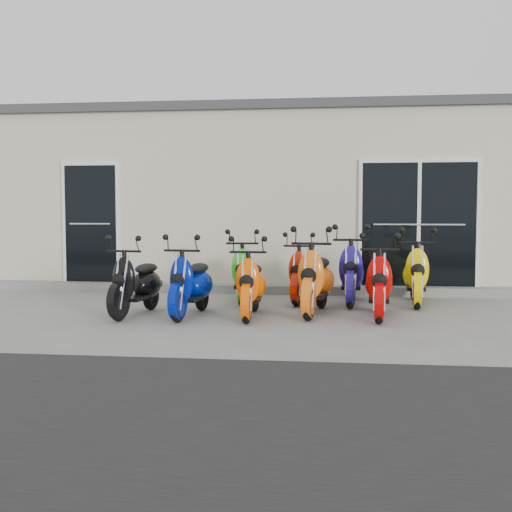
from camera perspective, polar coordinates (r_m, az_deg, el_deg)
The scene contains 16 objects.
ground at distance 9.19m, azimuth -0.45°, elevation -4.93°, with size 80.00×80.00×0.00m, color gray.
asphalt_strip at distance 3.96m, azimuth -11.17°, elevation -17.18°, with size 80.00×5.00×0.00m, color black.
building at distance 14.25m, azimuth 2.23°, elevation 4.69°, with size 14.00×6.00×3.20m, color beige.
roof_cap at distance 14.37m, azimuth 2.25°, elevation 11.41°, with size 14.20×6.20×0.16m, color #3F3F42.
front_step at distance 11.17m, azimuth 0.88°, elevation -2.95°, with size 14.00×0.40×0.15m, color gray.
door_left at distance 12.00m, azimuth -14.45°, elevation 3.08°, with size 1.07×0.08×2.22m, color black.
door_right at distance 11.27m, azimuth 14.25°, elevation 3.03°, with size 2.02×0.08×2.22m, color black.
scooter_front_black at distance 8.92m, azimuth -10.61°, elevation -1.65°, with size 0.55×1.51×1.12m, color black, non-canonical shape.
scooter_front_blue at distance 8.74m, azimuth -5.81°, elevation -1.66°, with size 0.56×1.53×1.13m, color #011588, non-canonical shape.
scooter_front_orange_a at distance 8.62m, azimuth -0.46°, elevation -1.79°, with size 0.55×1.51×1.12m, color #FF5800, non-canonical shape.
scooter_front_orange_b at distance 8.91m, azimuth 5.35°, elevation -1.22°, with size 0.61×1.67×1.24m, color orange, non-canonical shape.
scooter_front_red at distance 8.76m, azimuth 10.89°, elevation -1.63°, with size 0.57×1.57×1.16m, color #C20100, non-canonical shape.
scooter_back_green at distance 10.15m, azimuth -1.16°, elevation -0.78°, with size 0.57×1.57×1.16m, color #2CD71F, non-canonical shape.
scooter_back_red at distance 10.10m, azimuth 4.24°, elevation -0.95°, with size 0.55×1.51×1.11m, color #B71702, non-canonical shape.
scooter_back_blue at distance 10.00m, azimuth 8.48°, elevation -0.66°, with size 0.61×1.68×1.24m, color navy, non-canonical shape.
scooter_back_yellow at distance 10.11m, azimuth 14.04°, elevation -0.82°, with size 0.59×1.62×1.20m, color #F9DB00, non-canonical shape.
Camera 1 is at (1.16, -9.00, 1.43)m, focal length 45.00 mm.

